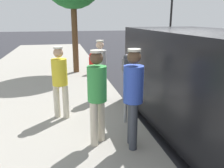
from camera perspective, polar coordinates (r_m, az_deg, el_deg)
The scene contains 10 objects.
ground_plane at distance 6.26m, azimuth 14.00°, elevation -7.12°, with size 80.00×80.00×0.00m, color #2D2D33.
sidewalk_slab at distance 5.70m, azimuth -19.94°, elevation -9.16°, with size 5.00×32.00×0.15m, color #9E998E.
parking_meter_near at distance 4.95m, azimuth 3.40°, elevation 1.66°, with size 0.14×0.18×1.52m.
pedestrian_in_gray at distance 6.48m, azimuth -2.90°, elevation 4.33°, with size 0.34×0.36×1.66m.
pedestrian_in_yellow at distance 5.35m, azimuth -12.59°, elevation 1.33°, with size 0.34×0.34×1.64m.
pedestrian_in_blue at distance 4.00m, azimuth 5.18°, elevation -2.11°, with size 0.34×0.36×1.76m.
pedestrian_in_green at distance 4.11m, azimuth -3.65°, elevation -1.94°, with size 0.34×0.34×1.72m.
parked_van at distance 4.81m, azimuth 23.97°, elevation -0.46°, with size 2.25×5.25×2.15m.
traffic_light_corner at distance 19.91m, azimuth 16.66°, elevation 18.46°, with size 2.48×0.42×5.20m.
fire_hydrant at distance 9.66m, azimuth -4.91°, elevation 4.91°, with size 0.24×0.24×0.86m.
Camera 1 is at (2.66, 5.14, 2.39)m, focal length 37.54 mm.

